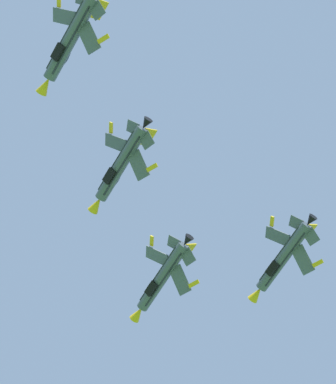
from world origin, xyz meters
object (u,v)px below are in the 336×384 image
(fighter_jet_left_outer, at_px, (70,41))
(fighter_jet_lead, at_px, (162,278))
(fighter_jet_right_wing, at_px, (283,258))
(fighter_jet_left_wing, at_px, (120,165))

(fighter_jet_left_outer, bearing_deg, fighter_jet_lead, 40.41)
(fighter_jet_right_wing, bearing_deg, fighter_jet_left_wing, -179.14)
(fighter_jet_lead, xyz_separation_m, fighter_jet_left_wing, (-10.75, -14.04, 2.01))
(fighter_jet_lead, height_order, fighter_jet_right_wing, fighter_jet_right_wing)
(fighter_jet_lead, height_order, fighter_jet_left_wing, fighter_jet_left_wing)
(fighter_jet_lead, xyz_separation_m, fighter_jet_right_wing, (15.91, -7.92, 1.54))
(fighter_jet_left_outer, bearing_deg, fighter_jet_right_wing, 16.69)
(fighter_jet_right_wing, distance_m, fighter_jet_left_outer, 43.35)
(fighter_jet_lead, bearing_deg, fighter_jet_right_wing, -38.52)
(fighter_jet_lead, relative_size, fighter_jet_left_outer, 1.00)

